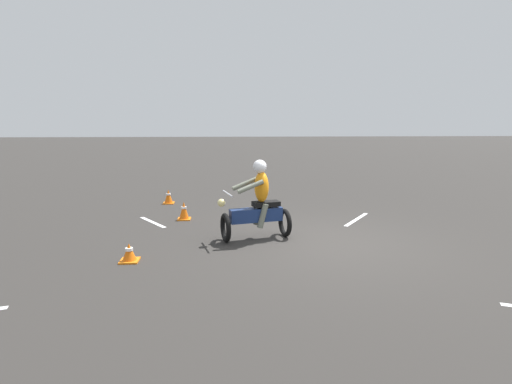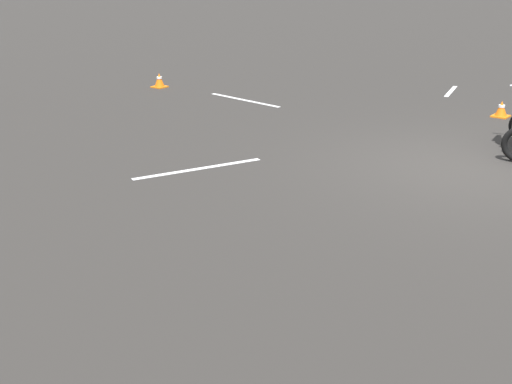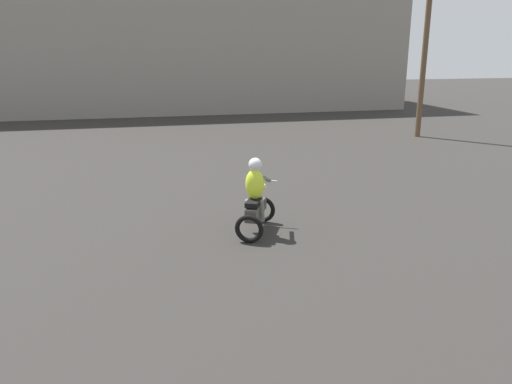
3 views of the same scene
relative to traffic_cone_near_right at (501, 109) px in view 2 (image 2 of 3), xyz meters
The scene contains 6 objects.
ground_plane 3.79m from the traffic_cone_near_right, 102.35° to the left, with size 120.00×120.00×0.00m, color #2D2B28.
traffic_cone_near_right is the anchor object (origin of this frame).
traffic_cone_far_right 7.95m from the traffic_cone_near_right, 15.03° to the left, with size 0.32×0.32×0.35m.
lane_stripe_e 5.46m from the traffic_cone_near_right, 20.83° to the left, with size 0.10×2.08×0.01m, color silver.
lane_stripe_ne 6.84m from the traffic_cone_near_right, 68.70° to the left, with size 0.10×2.18×0.01m, color silver.
lane_stripe_s 2.62m from the traffic_cone_near_right, 44.66° to the right, with size 0.10×1.37×0.01m, color silver.
Camera 2 is at (-3.95, 10.51, 3.37)m, focal length 50.00 mm.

